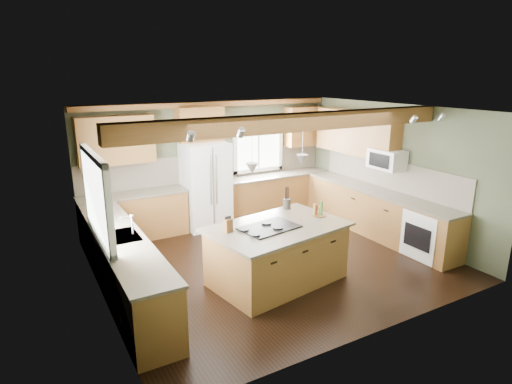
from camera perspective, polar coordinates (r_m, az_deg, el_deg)
floor at (r=7.59m, az=1.99°, el=-9.04°), size 5.60×5.60×0.00m
ceiling at (r=6.92m, az=2.20°, el=10.92°), size 5.60×5.60×0.00m
wall_back at (r=9.30m, az=-6.01°, el=3.99°), size 5.60×0.00×5.60m
wall_left at (r=6.21m, az=-20.53°, el=-2.91°), size 0.00×5.00×5.00m
wall_right at (r=8.90m, az=17.67°, el=2.79°), size 0.00×5.00×5.00m
ceiling_beam at (r=6.35m, az=5.53°, el=9.25°), size 5.55×0.26×0.26m
soffit_trim at (r=9.04m, az=-5.98°, el=11.60°), size 5.55×0.20×0.10m
backsplash_back at (r=9.31m, az=-5.96°, el=3.44°), size 5.58×0.03×0.58m
backsplash_right at (r=8.94m, az=17.32°, el=2.28°), size 0.03×3.70×0.58m
base_cab_back_left at (r=8.71m, az=-15.89°, el=-3.22°), size 2.02×0.60×0.88m
counter_back_left at (r=8.58m, az=-16.12°, el=-0.31°), size 2.06×0.64×0.04m
base_cab_back_right at (r=9.93m, az=2.73°, el=-0.30°), size 2.62×0.60×0.88m
counter_back_right at (r=9.81m, az=2.76°, el=2.29°), size 2.66×0.64×0.04m
base_cab_left at (r=6.61m, az=-17.30°, el=-9.50°), size 0.60×3.70×0.88m
counter_left at (r=6.44m, az=-17.63°, el=-5.78°), size 0.64×3.74×0.04m
base_cab_right at (r=8.94m, az=15.66°, el=-2.71°), size 0.60×3.70×0.88m
counter_right at (r=8.81m, az=15.88°, el=0.13°), size 0.64×3.74×0.04m
upper_cab_back_left at (r=8.44m, az=-18.19°, el=6.58°), size 1.40×0.35×0.90m
upper_cab_over_fridge at (r=8.90m, az=-7.50°, el=8.96°), size 0.96×0.35×0.70m
upper_cab_right at (r=9.29m, az=13.19°, el=7.72°), size 0.35×2.20×0.90m
upper_cab_back_corner at (r=10.18m, az=6.37°, el=8.70°), size 0.90×0.35×0.90m
window_left at (r=6.19m, az=-20.65°, el=-0.55°), size 0.04×1.60×1.05m
window_back at (r=9.75m, az=0.23°, el=6.11°), size 1.10×0.04×1.00m
sink at (r=6.43m, az=-17.64°, el=-5.74°), size 0.50×0.65×0.03m
faucet at (r=6.42m, az=-16.17°, el=-4.29°), size 0.02×0.02×0.28m
dishwasher at (r=5.49m, az=-14.07°, el=-14.84°), size 0.60×0.60×0.84m
oven at (r=8.13m, az=22.06°, el=-5.22°), size 0.60×0.72×0.84m
microwave at (r=8.65m, az=17.04°, el=4.19°), size 0.40×0.70×0.38m
pendant_left at (r=5.96m, az=-0.53°, el=3.15°), size 0.18×0.18×0.16m
pendant_right at (r=6.60m, az=6.17°, el=4.29°), size 0.18×0.18×0.16m
refrigerator at (r=8.94m, az=-6.72°, el=0.86°), size 0.90×0.74×1.80m
island at (r=6.72m, az=2.82°, el=-8.35°), size 2.13×1.50×0.88m
island_top at (r=6.54m, az=2.87°, el=-4.67°), size 2.28×1.65×0.04m
cooktop at (r=6.43m, az=1.78°, el=-4.74°), size 0.93×0.70×0.02m
knife_block at (r=6.26m, az=-3.75°, el=-4.47°), size 0.13×0.11×0.20m
utensil_crock at (r=7.32m, az=4.14°, el=-1.57°), size 0.18×0.18×0.17m
bottle_tray at (r=7.01m, az=8.33°, el=-2.25°), size 0.30×0.30×0.23m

